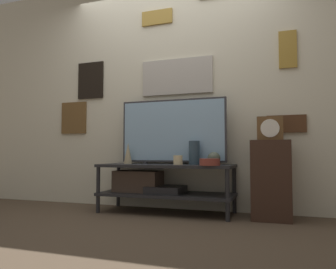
% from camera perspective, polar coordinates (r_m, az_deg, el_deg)
% --- Properties ---
extents(ground_plane, '(12.00, 12.00, 0.00)m').
position_cam_1_polar(ground_plane, '(3.17, -2.17, -14.37)').
color(ground_plane, '#4C3D2D').
extents(wall_back, '(6.40, 0.08, 2.70)m').
position_cam_1_polar(wall_back, '(3.74, 1.14, 8.20)').
color(wall_back, beige).
rests_on(wall_back, ground_plane).
extents(media_console, '(1.39, 0.50, 0.50)m').
position_cam_1_polar(media_console, '(3.43, -2.11, -8.22)').
color(media_console, '#232326').
rests_on(media_console, ground_plane).
extents(television, '(1.15, 0.05, 0.69)m').
position_cam_1_polar(television, '(3.48, 0.80, 0.65)').
color(television, '#333338').
rests_on(television, media_console).
extents(vase_slim_bronze, '(0.09, 0.09, 0.23)m').
position_cam_1_polar(vase_slim_bronze, '(3.58, -6.97, -3.26)').
color(vase_slim_bronze, tan).
rests_on(vase_slim_bronze, media_console).
extents(vase_wide_bowl, '(0.19, 0.19, 0.06)m').
position_cam_1_polar(vase_wide_bowl, '(3.06, 7.28, -4.77)').
color(vase_wide_bowl, brown).
rests_on(vase_wide_bowl, media_console).
extents(vase_tall_ceramic, '(0.11, 0.11, 0.24)m').
position_cam_1_polar(vase_tall_ceramic, '(3.31, 4.59, -3.18)').
color(vase_tall_ceramic, '#2D4251').
rests_on(vase_tall_ceramic, media_console).
extents(vase_round_glass, '(0.13, 0.13, 0.13)m').
position_cam_1_polar(vase_round_glass, '(3.24, 8.01, -4.14)').
color(vase_round_glass, '#4C5647').
rests_on(vase_round_glass, media_console).
extents(candle_jar, '(0.09, 0.09, 0.09)m').
position_cam_1_polar(candle_jar, '(3.22, 1.75, -4.47)').
color(candle_jar, beige).
rests_on(candle_jar, media_console).
extents(side_table, '(0.35, 0.41, 0.73)m').
position_cam_1_polar(side_table, '(3.24, 17.58, -7.46)').
color(side_table, '#382319').
rests_on(side_table, ground_plane).
extents(mantel_clock, '(0.23, 0.11, 0.23)m').
position_cam_1_polar(mantel_clock, '(3.23, 17.36, 0.99)').
color(mantel_clock, brown).
rests_on(mantel_clock, side_table).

